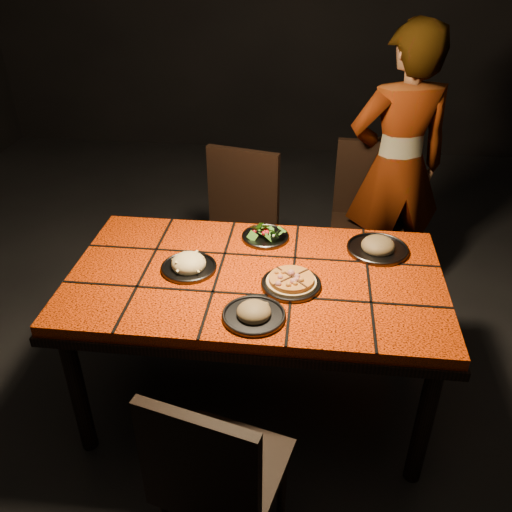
# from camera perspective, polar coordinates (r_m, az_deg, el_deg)

# --- Properties ---
(room_shell) EXTENTS (6.04, 7.04, 3.08)m
(room_shell) POSITION_cam_1_polar(r_m,az_deg,el_deg) (2.01, -0.03, 16.14)
(room_shell) COLOR black
(room_shell) RESTS_ON ground
(dining_table) EXTENTS (1.62, 0.92, 0.75)m
(dining_table) POSITION_cam_1_polar(r_m,az_deg,el_deg) (2.37, -0.03, -3.50)
(dining_table) COLOR #D93A06
(dining_table) RESTS_ON ground
(chair_near) EXTENTS (0.48, 0.48, 0.87)m
(chair_near) POSITION_cam_1_polar(r_m,az_deg,el_deg) (1.92, -4.42, -21.95)
(chair_near) COLOR black
(chair_near) RESTS_ON ground
(chair_far_left) EXTENTS (0.52, 0.52, 0.96)m
(chair_far_left) POSITION_cam_1_polar(r_m,az_deg,el_deg) (3.15, -2.04, 3.52)
(chair_far_left) COLOR black
(chair_far_left) RESTS_ON ground
(chair_far_right) EXTENTS (0.45, 0.45, 0.95)m
(chair_far_right) POSITION_cam_1_polar(r_m,az_deg,el_deg) (3.35, 11.71, 4.63)
(chair_far_right) COLOR black
(chair_far_right) RESTS_ON ground
(diner) EXTENTS (0.68, 0.54, 1.64)m
(diner) POSITION_cam_1_polar(r_m,az_deg,el_deg) (3.28, 14.60, 8.92)
(diner) COLOR brown
(diner) RESTS_ON ground
(plate_pizza) EXTENTS (0.30, 0.30, 0.04)m
(plate_pizza) POSITION_cam_1_polar(r_m,az_deg,el_deg) (2.25, 3.73, -2.79)
(plate_pizza) COLOR #3A3A3F
(plate_pizza) RESTS_ON dining_table
(plate_pasta) EXTENTS (0.24, 0.24, 0.08)m
(plate_pasta) POSITION_cam_1_polar(r_m,az_deg,el_deg) (2.37, -7.09, -0.95)
(plate_pasta) COLOR #3A3A3F
(plate_pasta) RESTS_ON dining_table
(plate_salad) EXTENTS (0.23, 0.23, 0.07)m
(plate_salad) POSITION_cam_1_polar(r_m,az_deg,el_deg) (2.58, 1.00, 2.35)
(plate_salad) COLOR #3A3A3F
(plate_salad) RESTS_ON dining_table
(plate_mushroom_a) EXTENTS (0.25, 0.25, 0.08)m
(plate_mushroom_a) POSITION_cam_1_polar(r_m,az_deg,el_deg) (2.07, -0.23, -6.01)
(plate_mushroom_a) COLOR #3A3A3F
(plate_mushroom_a) RESTS_ON dining_table
(plate_mushroom_b) EXTENTS (0.28, 0.28, 0.09)m
(plate_mushroom_b) POSITION_cam_1_polar(r_m,az_deg,el_deg) (2.54, 12.72, 1.03)
(plate_mushroom_b) COLOR #3A3A3F
(plate_mushroom_b) RESTS_ON dining_table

